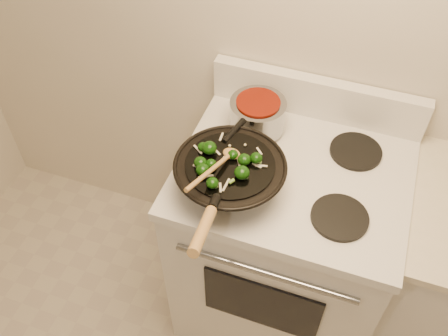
% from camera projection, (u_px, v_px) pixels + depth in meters
% --- Properties ---
extents(stove, '(0.78, 0.67, 1.08)m').
position_uv_depth(stove, '(283.00, 243.00, 2.02)').
color(stove, white).
rests_on(stove, ground).
extents(wok, '(0.36, 0.59, 0.24)m').
position_uv_depth(wok, '(230.00, 175.00, 1.57)').
color(wok, black).
rests_on(wok, stove).
extents(stirfry, '(0.25, 0.24, 0.04)m').
position_uv_depth(stirfry, '(223.00, 162.00, 1.52)').
color(stirfry, black).
rests_on(stirfry, wok).
extents(wooden_spoon, '(0.10, 0.26, 0.07)m').
position_uv_depth(wooden_spoon, '(219.00, 163.00, 1.50)').
color(wooden_spoon, '#A87B41').
rests_on(wooden_spoon, wok).
extents(saucepan, '(0.20, 0.32, 0.12)m').
position_uv_depth(saucepan, '(257.00, 115.00, 1.76)').
color(saucepan, gray).
rests_on(saucepan, stove).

